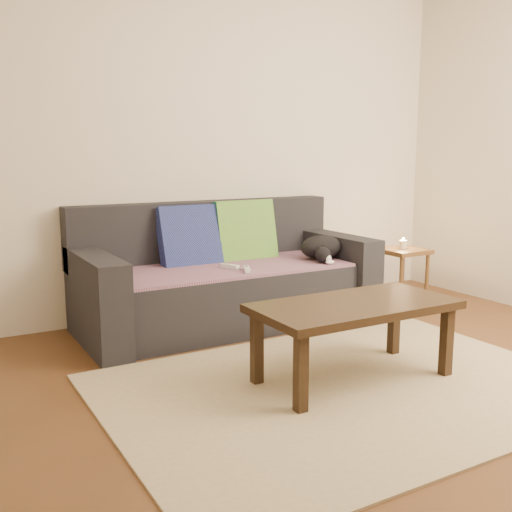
# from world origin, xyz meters

# --- Properties ---
(ground) EXTENTS (4.50, 4.50, 0.00)m
(ground) POSITION_xyz_m (0.00, 0.00, 0.00)
(ground) COLOR brown
(ground) RESTS_ON ground
(back_wall) EXTENTS (4.50, 0.04, 2.60)m
(back_wall) POSITION_xyz_m (0.00, 2.00, 1.30)
(back_wall) COLOR beige
(back_wall) RESTS_ON ground
(sofa) EXTENTS (2.10, 0.94, 0.87)m
(sofa) POSITION_xyz_m (0.00, 1.57, 0.31)
(sofa) COLOR #232328
(sofa) RESTS_ON ground
(throw_blanket) EXTENTS (1.66, 0.74, 0.02)m
(throw_blanket) POSITION_xyz_m (0.00, 1.48, 0.43)
(throw_blanket) COLOR #48294D
(throw_blanket) RESTS_ON sofa
(cushion_navy) EXTENTS (0.45, 0.24, 0.46)m
(cushion_navy) POSITION_xyz_m (-0.20, 1.74, 0.63)
(cushion_navy) COLOR #121B4F
(cushion_navy) RESTS_ON throw_blanket
(cushion_green) EXTENTS (0.48, 0.22, 0.50)m
(cushion_green) POSITION_xyz_m (0.26, 1.74, 0.63)
(cushion_green) COLOR #0D5438
(cushion_green) RESTS_ON throw_blanket
(cat) EXTENTS (0.43, 0.41, 0.18)m
(cat) POSITION_xyz_m (0.72, 1.38, 0.53)
(cat) COLOR black
(cat) RESTS_ON throw_blanket
(wii_remote_a) EXTENTS (0.09, 0.15, 0.03)m
(wii_remote_a) POSITION_xyz_m (-0.05, 1.40, 0.46)
(wii_remote_a) COLOR white
(wii_remote_a) RESTS_ON throw_blanket
(wii_remote_b) EXTENTS (0.09, 0.15, 0.03)m
(wii_remote_b) POSITION_xyz_m (0.01, 1.25, 0.46)
(wii_remote_b) COLOR white
(wii_remote_b) RESTS_ON throw_blanket
(side_table) EXTENTS (0.36, 0.36, 0.45)m
(side_table) POSITION_xyz_m (1.57, 1.41, 0.37)
(side_table) COLOR brown
(side_table) RESTS_ON ground
(candle) EXTENTS (0.06, 0.06, 0.09)m
(candle) POSITION_xyz_m (1.57, 1.41, 0.48)
(candle) COLOR beige
(candle) RESTS_ON side_table
(rug) EXTENTS (2.50, 1.80, 0.01)m
(rug) POSITION_xyz_m (0.00, 0.15, 0.01)
(rug) COLOR tan
(rug) RESTS_ON ground
(coffee_table) EXTENTS (1.10, 0.55, 0.44)m
(coffee_table) POSITION_xyz_m (0.10, 0.22, 0.39)
(coffee_table) COLOR black
(coffee_table) RESTS_ON rug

